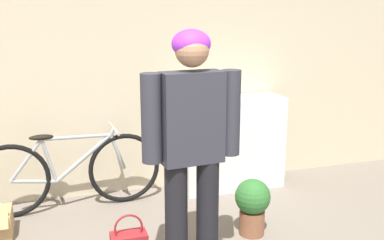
# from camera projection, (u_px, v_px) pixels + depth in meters

# --- Properties ---
(wall_back) EXTENTS (8.00, 0.07, 2.60)m
(wall_back) POSITION_uv_depth(u_px,v_px,m) (122.00, 70.00, 4.56)
(wall_back) COLOR beige
(wall_back) RESTS_ON ground_plane
(side_shelf) EXTENTS (1.10, 0.41, 0.99)m
(side_shelf) POSITION_uv_depth(u_px,v_px,m) (232.00, 143.00, 4.85)
(side_shelf) COLOR white
(side_shelf) RESTS_ON ground_plane
(person) EXTENTS (0.71, 0.25, 1.77)m
(person) POSITION_uv_depth(u_px,v_px,m) (192.00, 139.00, 3.11)
(person) COLOR black
(person) RESTS_ON ground_plane
(bicycle) EXTENTS (1.77, 0.46, 0.78)m
(bicycle) POSITION_uv_depth(u_px,v_px,m) (70.00, 172.00, 4.29)
(bicycle) COLOR black
(bicycle) RESTS_ON ground_plane
(banana) EXTENTS (0.35, 0.10, 0.04)m
(banana) POSITION_uv_depth(u_px,v_px,m) (212.00, 96.00, 4.72)
(banana) COLOR #EAD64C
(banana) RESTS_ON side_shelf
(potted_plant) EXTENTS (0.30, 0.30, 0.50)m
(potted_plant) POSITION_uv_depth(u_px,v_px,m) (252.00, 203.00, 3.83)
(potted_plant) COLOR brown
(potted_plant) RESTS_ON ground_plane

